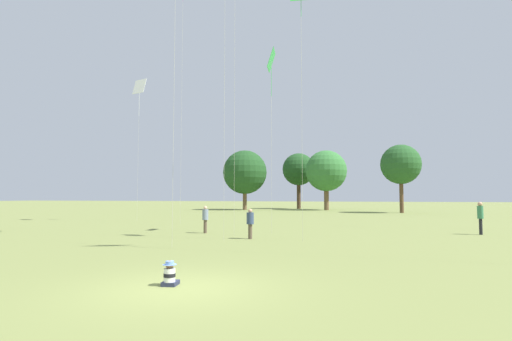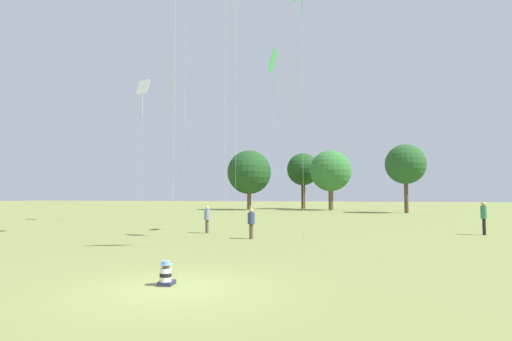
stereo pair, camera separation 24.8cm
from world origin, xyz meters
name	(u,v)px [view 2 (the right image)]	position (x,y,z in m)	size (l,w,h in m)	color
ground_plane	(176,289)	(0.00, 0.00, 0.00)	(300.00, 300.00, 0.00)	olive
seated_toddler	(166,274)	(-0.40, 0.23, 0.27)	(0.40, 0.49, 0.61)	#282D47
person_standing_0	(484,215)	(10.74, 16.47, 1.13)	(0.44, 0.44, 1.86)	black
person_standing_1	(251,221)	(-1.36, 11.03, 0.90)	(0.47, 0.47, 1.54)	brown
person_standing_2	(207,217)	(-4.78, 13.37, 0.95)	(0.40, 0.40, 1.61)	brown
kite_2	(273,64)	(-0.96, 14.33, 10.21)	(0.55, 1.29, 11.04)	green
kite_3	(302,1)	(1.41, 10.63, 12.02)	(1.10, 0.62, 12.88)	green
kite_4	(143,90)	(-14.68, 22.18, 11.66)	(1.43, 0.77, 12.57)	white
distant_tree_0	(405,164)	(9.27, 46.21, 6.29)	(5.19, 5.19, 8.92)	brown
distant_tree_1	(331,171)	(-1.04, 54.10, 6.09)	(6.40, 6.40, 9.33)	brown
distant_tree_2	(303,170)	(-6.16, 59.29, 6.73)	(5.54, 5.54, 9.55)	#473323
distant_tree_3	(249,172)	(-13.67, 52.01, 5.96)	(6.97, 6.97, 9.47)	brown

